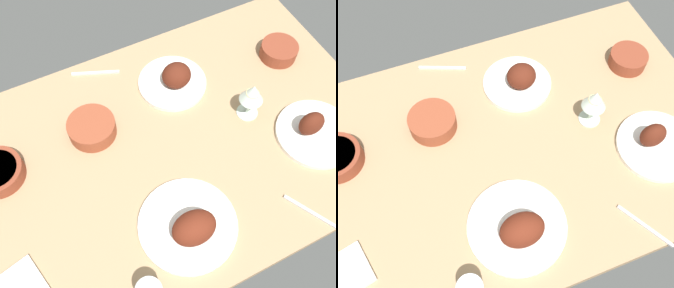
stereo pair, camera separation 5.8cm
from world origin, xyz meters
TOP-DOWN VIEW (x-y plane):
  - dining_table at (0.00, 0.00)cm, footprint 140.00×90.00cm
  - plate_center_main at (43.45, -16.49)cm, footprint 25.27×25.27cm
  - plate_far_side at (13.00, 21.18)cm, footprint 23.38×23.38cm
  - plate_near_viewer at (-6.46, -26.60)cm, footprint 28.11×28.11cm
  - bowl_onions at (-19.06, 15.62)cm, footprint 15.20×15.20cm
  - bowl_potatoes at (52.61, 16.38)cm, footprint 13.12×13.12cm
  - wine_glass at (29.27, -0.30)cm, footprint 7.60×7.60cm
  - fork_loose at (27.16, -38.14)cm, footprint 9.30×16.25cm
  - spoon_loose at (-9.42, 38.15)cm, footprint 15.84×7.21cm

SIDE VIEW (x-z plane):
  - dining_table at x=0.00cm, z-range 0.00..4.00cm
  - fork_loose at x=27.16cm, z-range 4.00..4.80cm
  - spoon_loose at x=-9.42cm, z-range 4.00..4.80cm
  - plate_center_main at x=43.45cm, z-range 1.26..11.24cm
  - bowl_potatoes at x=52.61cm, z-range 4.24..9.26cm
  - bowl_onions at x=-19.06cm, z-range 4.24..9.69cm
  - plate_far_side at x=13.00cm, z-range 2.14..11.85cm
  - plate_near_viewer at x=-6.46cm, z-range 1.95..12.06cm
  - wine_glass at x=29.27cm, z-range 6.93..20.93cm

